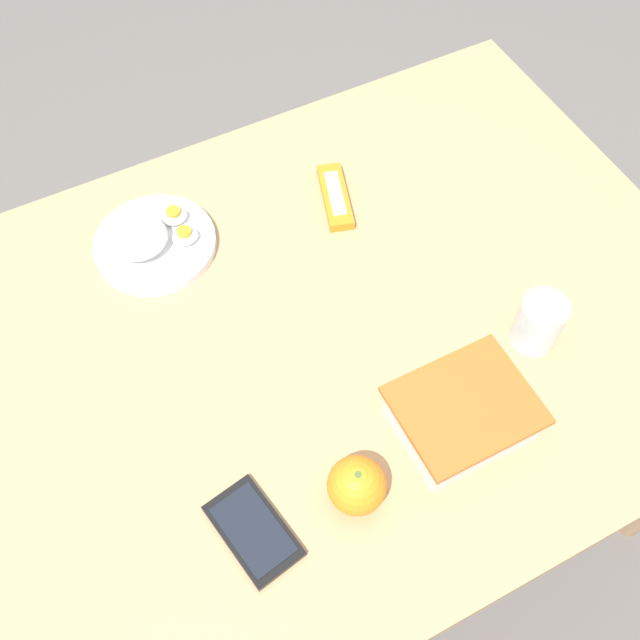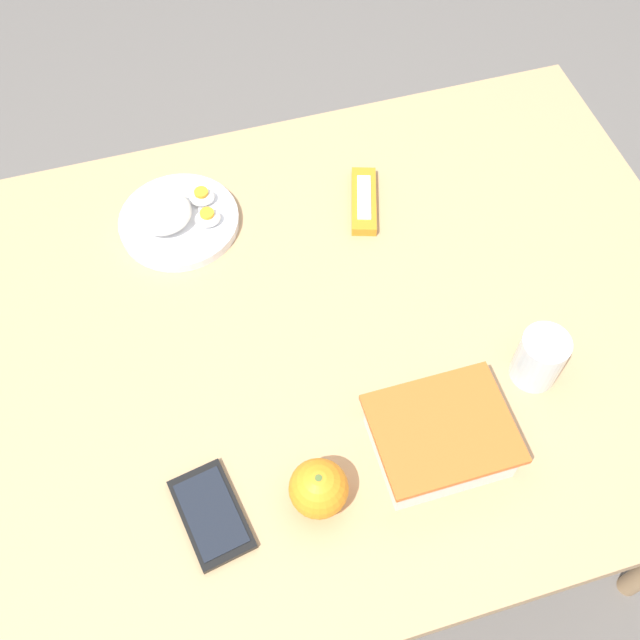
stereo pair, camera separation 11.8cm
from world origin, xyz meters
TOP-DOWN VIEW (x-y plane):
  - ground_plane at (0.00, 0.00)m, footprint 10.00×10.00m
  - table at (0.00, 0.00)m, footprint 1.25×0.96m
  - food_container at (-0.08, 0.24)m, footprint 0.19×0.16m
  - orange_fruit at (0.11, 0.27)m, footprint 0.08×0.08m
  - rice_plate at (0.21, -0.28)m, footprint 0.21×0.21m
  - candy_bar at (-0.12, -0.23)m, footprint 0.09×0.15m
  - cell_phone at (0.26, 0.25)m, footprint 0.10×0.15m
  - drinking_glass at (-0.26, 0.17)m, footprint 0.07×0.07m

SIDE VIEW (x-z plane):
  - ground_plane at x=0.00m, z-range 0.00..0.00m
  - table at x=0.00m, z-range 0.30..1.04m
  - cell_phone at x=0.26m, z-range 0.74..0.75m
  - candy_bar at x=-0.12m, z-range 0.74..0.76m
  - rice_plate at x=0.21m, z-range 0.73..0.79m
  - food_container at x=-0.08m, z-range 0.73..0.81m
  - orange_fruit at x=0.11m, z-range 0.74..0.82m
  - drinking_glass at x=-0.26m, z-range 0.74..0.83m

